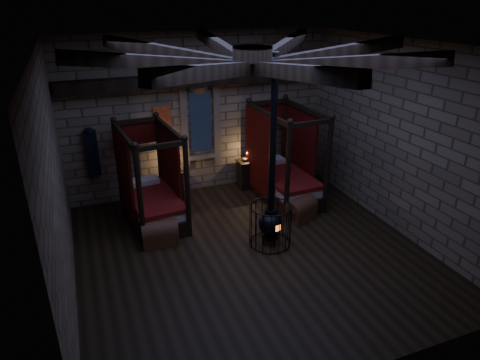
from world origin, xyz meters
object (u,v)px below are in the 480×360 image
object	(u,v)px
trunk_right	(300,209)
stove	(270,220)
trunk_left	(160,233)
bed_left	(152,198)
bed_right	(283,176)

from	to	relation	value
trunk_right	stove	distance (m)	1.43
trunk_left	trunk_right	bearing A→B (deg)	3.30
trunk_left	trunk_right	world-z (taller)	same
bed_left	trunk_right	xyz separation A→B (m)	(3.31, -1.27, -0.31)
bed_right	trunk_right	bearing A→B (deg)	-98.39
bed_right	stove	size ratio (longest dim) A/B	0.59
bed_right	trunk_right	xyz separation A→B (m)	(-0.14, -1.25, -0.35)
bed_left	bed_right	xyz separation A→B (m)	(3.45, -0.02, 0.04)
trunk_left	stove	size ratio (longest dim) A/B	0.20
stove	bed_left	bearing A→B (deg)	120.03
bed_left	bed_right	size ratio (longest dim) A/B	0.94
bed_left	trunk_left	size ratio (longest dim) A/B	2.79
stove	trunk_right	bearing A→B (deg)	16.84
trunk_right	stove	size ratio (longest dim) A/B	0.22
bed_left	trunk_left	xyz separation A→B (m)	(-0.07, -1.15, -0.31)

